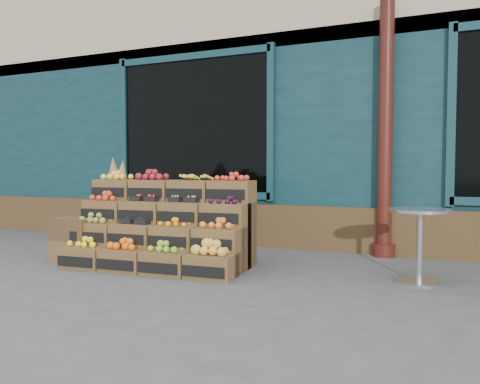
% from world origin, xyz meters
% --- Properties ---
extents(ground, '(60.00, 60.00, 0.00)m').
position_xyz_m(ground, '(0.00, 0.00, 0.00)').
color(ground, '#48484B').
rests_on(ground, ground).
extents(shop_facade, '(12.00, 6.24, 4.80)m').
position_xyz_m(shop_facade, '(0.00, 5.11, 2.40)').
color(shop_facade, '#103139').
rests_on(shop_facade, ground).
extents(crate_display, '(2.07, 1.12, 1.26)m').
position_xyz_m(crate_display, '(-1.07, 0.49, 0.39)').
color(crate_display, brown).
rests_on(crate_display, ground).
extents(spare_crates, '(0.54, 0.39, 0.53)m').
position_xyz_m(spare_crates, '(-2.11, 0.23, 0.26)').
color(spare_crates, brown).
rests_on(spare_crates, ground).
extents(bistro_table, '(0.58, 0.58, 0.72)m').
position_xyz_m(bistro_table, '(1.67, 0.73, 0.45)').
color(bistro_table, silver).
rests_on(bistro_table, ground).
extents(shopkeeper, '(0.72, 0.47, 1.97)m').
position_xyz_m(shopkeeper, '(-1.54, 2.96, 0.98)').
color(shopkeeper, '#1A5D2A').
rests_on(shopkeeper, ground).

